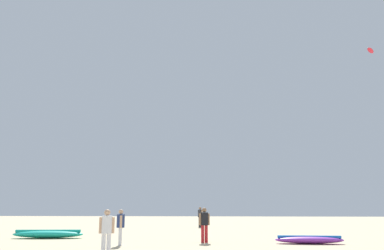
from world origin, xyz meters
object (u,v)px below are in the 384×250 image
Objects in this scene: person_right at (121,224)px; kite_grounded_far at (309,240)px; person_left at (204,222)px; kite_aloft_0 at (370,50)px; kite_grounded_mid at (48,234)px; person_midground at (200,215)px; person_foreground at (107,229)px.

person_right is 9.50m from kite_grounded_far.
kite_aloft_0 is at bearing 119.24° from person_left.
kite_aloft_0 is (28.08, 20.84, 19.36)m from kite_grounded_mid.
person_right is (-4.03, -1.81, -0.04)m from person_left.
kite_grounded_mid is at bearing 15.71° from person_midground.
person_right is at bearing -36.94° from kite_grounded_mid.
person_midground is (2.68, 20.60, 0.00)m from person_foreground.
kite_aloft_0 reaches higher than person_left.
kite_grounded_far is 33.20m from kite_aloft_0.
person_foreground is at bearing 79.94° from person_right.
person_midground is at bearing -22.61° from person_foreground.
person_foreground is at bearing -146.91° from kite_grounded_far.
person_right is 0.50× the size of kite_grounded_far.
person_midground reaches higher than kite_grounded_mid.
kite_grounded_far is at bearing 72.78° from person_midground.
kite_aloft_0 is (13.43, 23.34, 19.40)m from kite_grounded_far.
kite_aloft_0 reaches higher than person_right.
person_right is at bearing -8.42° from person_foreground.
person_midground reaches higher than person_foreground.
person_foreground reaches higher than kite_grounded_far.
person_right is at bearing -132.54° from kite_aloft_0.
kite_grounded_far is at bearing -72.12° from person_foreground.
person_midground is 0.51× the size of kite_grounded_far.
person_midground is 1.03× the size of person_right.
kite_grounded_mid is (-8.48, -12.34, -0.79)m from person_midground.
person_left is 9.61m from kite_grounded_mid.
person_right is (-3.19, -16.32, -0.03)m from person_midground.
kite_grounded_far is (14.65, -2.50, -0.04)m from kite_grounded_mid.
person_midground is at bearing -117.89° from person_right.
kite_grounded_far is (6.16, -14.84, -0.83)m from person_midground.
kite_aloft_0 is at bearing 36.59° from kite_grounded_mid.
person_midground is 28.31m from kite_aloft_0.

